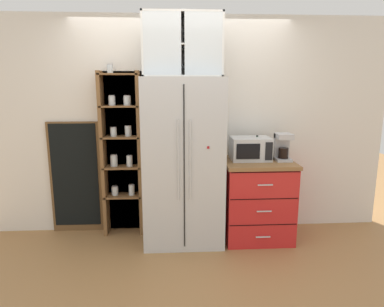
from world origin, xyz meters
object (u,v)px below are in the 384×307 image
mug_navy (259,157)px  bottle_green (257,149)px  mug_charcoal (257,156)px  refrigerator (183,162)px  microwave (250,149)px  chalkboard_menu (76,177)px  coffee_maker (283,147)px

mug_navy → bottle_green: size_ratio=0.42×
mug_charcoal → bottle_green: (-0.00, 0.01, 0.08)m
refrigerator → mug_charcoal: refrigerator is taller
microwave → chalkboard_menu: 2.10m
chalkboard_menu → coffee_maker: bearing=-6.9°
mug_charcoal → mug_navy: bearing=-90.2°
refrigerator → mug_charcoal: bearing=5.9°
bottle_green → chalkboard_menu: size_ratio=0.21×
coffee_maker → chalkboard_menu: size_ratio=0.23×
bottle_green → chalkboard_menu: chalkboard_menu is taller
refrigerator → mug_charcoal: (0.86, 0.09, 0.04)m
coffee_maker → bottle_green: 0.29m
microwave → bottle_green: (0.08, 0.04, -0.01)m
mug_navy → mug_charcoal: bearing=89.8°
coffee_maker → chalkboard_menu: chalkboard_menu is taller
microwave → mug_charcoal: bearing=16.8°
mug_navy → chalkboard_menu: (-2.13, 0.34, -0.29)m
mug_charcoal → mug_navy: (-0.00, -0.11, 0.00)m
coffee_maker → bottle_green: bearing=164.3°
mug_charcoal → mug_navy: mug_navy is taller
bottle_green → microwave: bearing=-156.8°
mug_charcoal → bottle_green: 0.08m
coffee_maker → bottle_green: coffee_maker is taller
coffee_maker → mug_charcoal: size_ratio=2.77×
refrigerator → chalkboard_menu: bearing=166.3°
mug_navy → chalkboard_menu: chalkboard_menu is taller
microwave → chalkboard_menu: chalkboard_menu is taller
chalkboard_menu → mug_navy: bearing=-9.0°
refrigerator → mug_navy: 0.86m
bottle_green → mug_charcoal: bearing=-78.7°
mug_navy → chalkboard_menu: size_ratio=0.09×
microwave → bottle_green: bearing=23.2°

